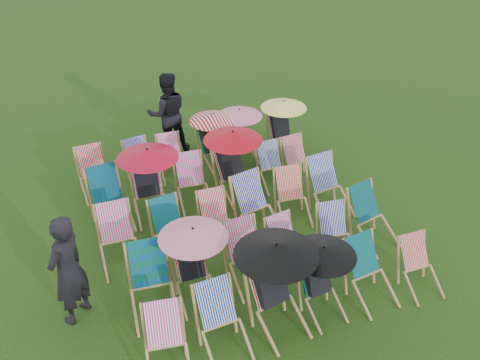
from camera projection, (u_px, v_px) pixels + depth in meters
name	position (u px, v px, depth m)	size (l,w,h in m)	color
ground	(239.00, 235.00, 9.63)	(100.00, 100.00, 0.00)	black
deckchair_0	(166.00, 347.00, 6.97)	(0.73, 0.92, 0.90)	#AA844F
deckchair_1	(223.00, 324.00, 7.26)	(0.65, 0.89, 0.95)	#AA844F
deckchair_2	(277.00, 286.00, 7.49)	(1.19, 1.29, 1.41)	#AA844F
deckchair_3	(322.00, 280.00, 7.79)	(0.97, 1.03, 1.15)	#AA844F
deckchair_4	(371.00, 273.00, 8.10)	(0.68, 0.91, 0.94)	#AA844F
deckchair_5	(421.00, 267.00, 8.31)	(0.58, 0.78, 0.82)	#AA844F
deckchair_6	(152.00, 285.00, 7.83)	(0.79, 1.02, 1.02)	#AA844F
deckchair_7	(194.00, 264.00, 8.02)	(1.05, 1.09, 1.24)	#AA844F
deckchair_8	(249.00, 258.00, 8.39)	(0.65, 0.90, 0.97)	#AA844F
deckchair_9	(288.00, 246.00, 8.73)	(0.63, 0.82, 0.83)	#AA844F
deckchair_10	(337.00, 234.00, 8.97)	(0.69, 0.86, 0.85)	#AA844F
deckchair_11	(374.00, 218.00, 9.25)	(0.80, 1.00, 0.97)	#AA844F
deckchair_12	(118.00, 240.00, 8.75)	(0.70, 0.93, 0.97)	#AA844F
deckchair_13	(171.00, 229.00, 9.04)	(0.64, 0.86, 0.89)	#AA844F
deckchair_14	(217.00, 220.00, 9.29)	(0.61, 0.82, 0.86)	#AA844F
deckchair_15	(258.00, 208.00, 9.45)	(0.83, 1.04, 1.02)	#AA844F
deckchair_16	(293.00, 197.00, 9.82)	(0.72, 0.91, 0.90)	#AA844F
deckchair_17	(330.00, 187.00, 10.01)	(0.74, 0.98, 1.01)	#AA844F
deckchair_18	(110.00, 200.00, 9.66)	(0.73, 0.97, 1.01)	#AA844F
deckchair_19	(149.00, 182.00, 9.80)	(1.12, 1.18, 1.33)	#AA844F
deckchair_20	(193.00, 183.00, 10.18)	(0.70, 0.92, 0.94)	#AA844F
deckchair_21	(234.00, 164.00, 10.32)	(1.14, 1.23, 1.35)	#AA844F
deckchair_22	(273.00, 167.00, 10.78)	(0.59, 0.80, 0.84)	#AA844F
deckchair_23	(299.00, 161.00, 10.95)	(0.62, 0.83, 0.86)	#AA844F
deckchair_24	(94.00, 174.00, 10.51)	(0.61, 0.85, 0.91)	#AA844F
deckchair_25	(142.00, 164.00, 10.87)	(0.66, 0.85, 0.86)	#AA844F
deckchair_26	(172.00, 158.00, 11.08)	(0.61, 0.81, 0.83)	#AA844F
deckchair_27	(214.00, 140.00, 11.30)	(1.00, 1.09, 1.19)	#AA844F
deckchair_28	(240.00, 135.00, 11.51)	(0.99, 1.07, 1.17)	#AA844F
deckchair_29	(283.00, 126.00, 11.81)	(1.01, 1.06, 1.20)	#AA844F
person_left	(68.00, 270.00, 7.53)	(0.66, 0.43, 1.81)	black
person_rear	(168.00, 113.00, 11.68)	(0.90, 0.70, 1.86)	black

